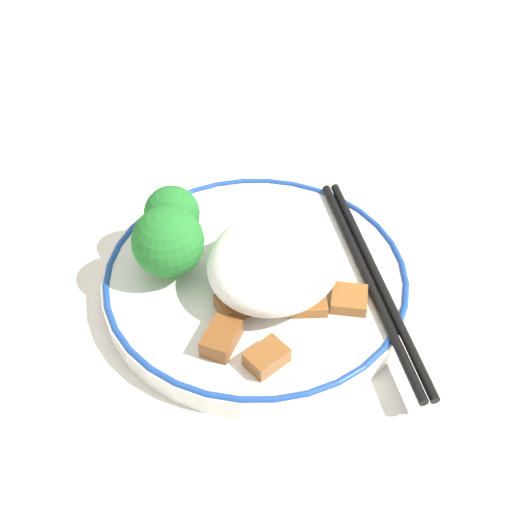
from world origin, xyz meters
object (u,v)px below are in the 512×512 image
at_px(plate, 256,281).
at_px(chopsticks, 373,279).
at_px(broccoli_back_left, 172,214).
at_px(broccoli_back_center, 168,242).

height_order(plate, chopsticks, chopsticks).
bearing_deg(broccoli_back_left, plate, -81.53).
bearing_deg(chopsticks, broccoli_back_center, 125.29).
bearing_deg(broccoli_back_center, plate, -52.22).
bearing_deg(plate, broccoli_back_center, 127.78).
distance_m(plate, chopsticks, 0.09).
bearing_deg(plate, chopsticks, -56.53).
height_order(broccoli_back_center, chopsticks, broccoli_back_center).
distance_m(broccoli_back_center, chopsticks, 0.16).
relative_size(plate, broccoli_back_center, 3.89).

